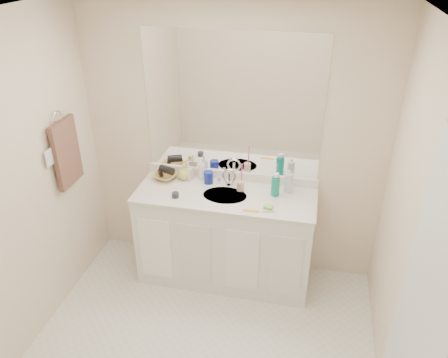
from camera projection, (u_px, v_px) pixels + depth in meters
name	position (u px, v px, depth m)	size (l,w,h in m)	color
ceiling	(180.00, 25.00, 2.05)	(2.60, 2.60, 0.02)	white
wall_back	(232.00, 146.00, 3.74)	(2.60, 0.02, 2.40)	beige
wall_left	(0.00, 209.00, 2.87)	(0.02, 2.60, 2.40)	beige
wall_right	(418.00, 264.00, 2.38)	(0.02, 2.60, 2.40)	beige
vanity_cabinet	(225.00, 238.00, 3.88)	(1.50, 0.55, 0.85)	silver
countertop	(225.00, 195.00, 3.66)	(1.52, 0.57, 0.03)	silver
backsplash	(231.00, 175.00, 3.86)	(1.52, 0.03, 0.08)	white
sink_basin	(225.00, 196.00, 3.65)	(0.37, 0.37, 0.02)	silver
faucet	(229.00, 179.00, 3.77)	(0.02, 0.02, 0.11)	silver
mirror	(232.00, 106.00, 3.56)	(1.48, 0.01, 1.20)	white
blue_mug	(208.00, 177.00, 3.80)	(0.08, 0.08, 0.11)	navy
tan_cup	(240.00, 186.00, 3.69)	(0.06, 0.06, 0.08)	#D0AD93
toothbrush	(242.00, 175.00, 3.64)	(0.01, 0.01, 0.21)	#EB3E98
mouthwash_bottle	(275.00, 186.00, 3.60)	(0.07, 0.07, 0.17)	#0A8272
clear_pump_bottle	(288.00, 183.00, 3.65)	(0.06, 0.06, 0.17)	silver
soap_dish	(268.00, 209.00, 3.44)	(0.10, 0.08, 0.01)	silver
green_soap	(268.00, 207.00, 3.43)	(0.07, 0.05, 0.02)	#77D333
orange_comb	(251.00, 211.00, 3.42)	(0.13, 0.03, 0.01)	orange
dark_jar	(175.00, 195.00, 3.60)	(0.06, 0.06, 0.04)	#28282D
soap_bottle_white	(202.00, 168.00, 3.85)	(0.07, 0.08, 0.19)	silver
soap_bottle_cream	(188.00, 170.00, 3.84)	(0.08, 0.08, 0.17)	beige
soap_bottle_yellow	(184.00, 172.00, 3.85)	(0.12, 0.12, 0.15)	#CDCD50
wicker_basket	(165.00, 176.00, 3.88)	(0.20, 0.20, 0.05)	#B68C49
hair_dryer	(167.00, 170.00, 3.85)	(0.07, 0.07, 0.13)	black
towel_ring	(57.00, 117.00, 3.36)	(0.11, 0.11, 0.01)	silver
hand_towel	(67.00, 153.00, 3.50)	(0.04, 0.32, 0.55)	#442D24
switch_plate	(49.00, 158.00, 3.31)	(0.01, 0.09, 0.13)	white
door	(417.00, 332.00, 2.23)	(0.02, 0.82, 2.00)	silver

